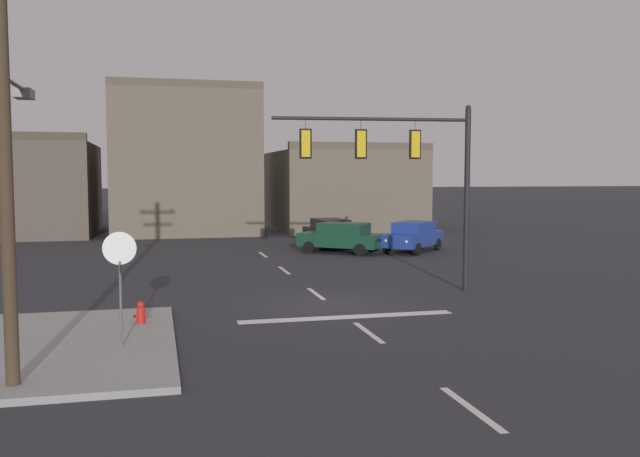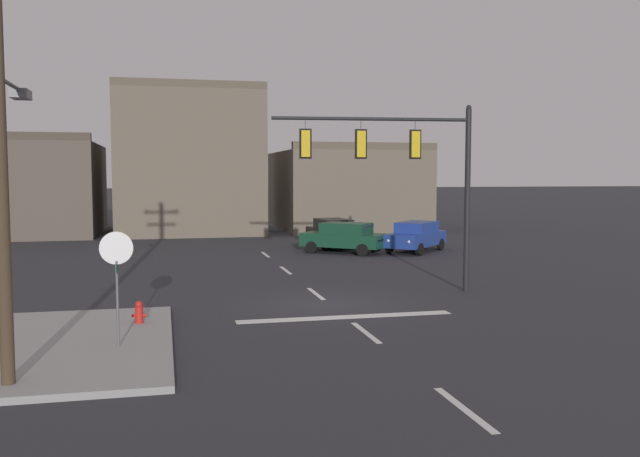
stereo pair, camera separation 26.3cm
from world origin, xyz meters
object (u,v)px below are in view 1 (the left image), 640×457
object	(u,v)px
car_lot_nearside	(342,237)
car_lot_middle	(330,232)
car_lot_farside	(413,236)
stop_sign	(120,261)
utility_pole	(5,119)
fire_hydrant	(141,317)
signal_mast_near_side	(405,162)

from	to	relation	value
car_lot_nearside	car_lot_middle	world-z (taller)	same
car_lot_nearside	car_lot_farside	distance (m)	3.94
stop_sign	car_lot_middle	bearing A→B (deg)	64.00
stop_sign	utility_pole	world-z (taller)	utility_pole
car_lot_nearside	utility_pole	xyz separation A→B (m)	(-12.24, -20.72, 4.31)
car_lot_middle	car_lot_nearside	bearing A→B (deg)	-93.15
stop_sign	fire_hydrant	xyz separation A→B (m)	(0.39, 2.48, -1.82)
car_lot_nearside	utility_pole	world-z (taller)	utility_pole
signal_mast_near_side	fire_hydrant	distance (m)	10.56
car_lot_middle	car_lot_farside	xyz separation A→B (m)	(3.75, -3.50, 0.00)
car_lot_farside	stop_sign	bearing A→B (deg)	-128.26
stop_sign	utility_pole	xyz separation A→B (m)	(-1.87, -2.35, 3.02)
stop_sign	fire_hydrant	distance (m)	3.10
stop_sign	fire_hydrant	world-z (taller)	stop_sign
car_lot_farside	utility_pole	size ratio (longest dim) A/B	0.46
car_lot_nearside	fire_hydrant	distance (m)	18.78
car_lot_nearside	fire_hydrant	xyz separation A→B (m)	(-9.98, -15.90, -0.53)
car_lot_nearside	utility_pole	distance (m)	24.45
signal_mast_near_side	car_lot_farside	distance (m)	13.41
car_lot_middle	fire_hydrant	bearing A→B (deg)	-117.96
car_lot_farside	fire_hydrant	distance (m)	20.94
signal_mast_near_side	fire_hydrant	size ratio (longest dim) A/B	9.30
car_lot_farside	car_lot_nearside	bearing A→B (deg)	176.34
car_lot_middle	car_lot_farside	size ratio (longest dim) A/B	1.04
car_lot_middle	car_lot_farside	bearing A→B (deg)	-43.00
stop_sign	fire_hydrant	bearing A→B (deg)	81.16
utility_pole	fire_hydrant	size ratio (longest dim) A/B	12.75
car_lot_farside	utility_pole	bearing A→B (deg)	-128.30
car_lot_farside	car_lot_middle	bearing A→B (deg)	137.00
car_lot_middle	utility_pole	size ratio (longest dim) A/B	0.48
stop_sign	utility_pole	size ratio (longest dim) A/B	0.30
signal_mast_near_side	car_lot_nearside	world-z (taller)	signal_mast_near_side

